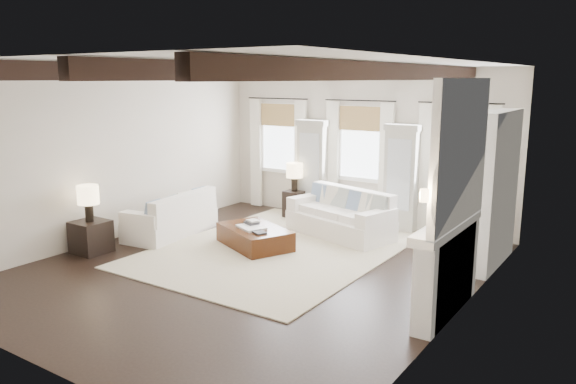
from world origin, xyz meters
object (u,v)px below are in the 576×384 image
Objects in this scene: sofa_back at (342,217)px; side_table_back at (294,204)px; ottoman at (255,237)px; side_table_front at (91,237)px; sofa_left at (173,218)px.

sofa_back is 3.85× the size of side_table_back.
ottoman is 2.36× the size of side_table_back.
sofa_back is 4.05× the size of side_table_front.
sofa_back reaches higher than side_table_back.
side_table_back is (1.57, 4.08, 0.02)m from side_table_front.
sofa_back reaches higher than ottoman.
ottoman is at bearing -121.07° from sofa_back.
sofa_left is 1.83m from ottoman.
sofa_back reaches higher than side_table_front.
side_table_back reaches higher than side_table_front.
side_table_front is at bearing -115.57° from ottoman.
sofa_left is 1.65m from side_table_front.
sofa_left reaches higher than side_table_back.
side_table_front is (-3.13, -3.39, -0.09)m from sofa_back.
side_table_back is at bearing 68.90° from side_table_front.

